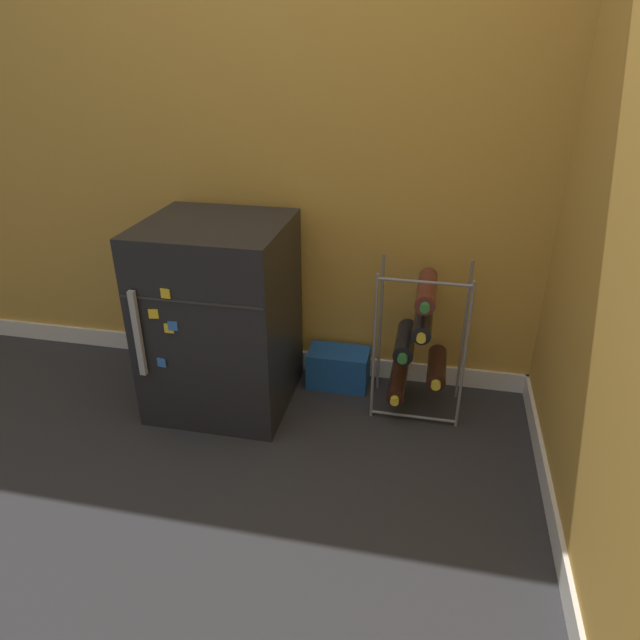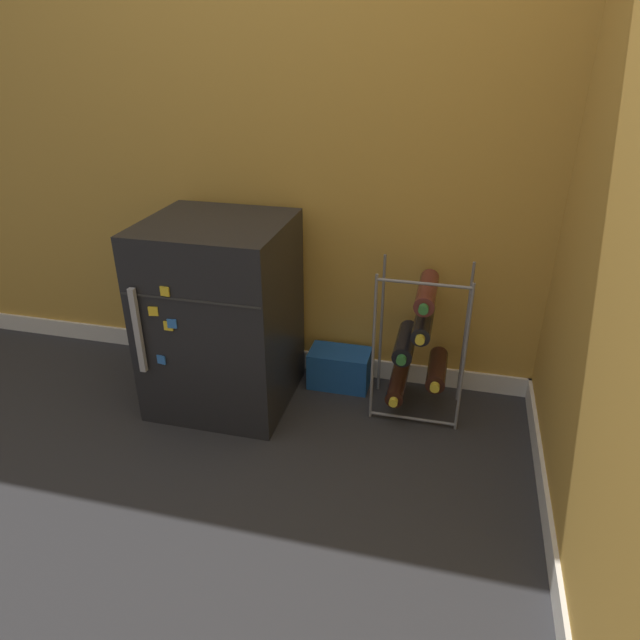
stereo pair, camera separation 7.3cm
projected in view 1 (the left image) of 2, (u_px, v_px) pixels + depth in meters
ground_plane at (325, 446)px, 2.22m from camera, size 14.00×14.00×0.00m
wall_back at (357, 92)px, 2.18m from camera, size 6.61×0.07×2.50m
mini_fridge at (221, 316)px, 2.35m from camera, size 0.56×0.56×0.80m
wine_rack at (418, 340)px, 2.32m from camera, size 0.36×0.32×0.64m
soda_box at (338, 368)px, 2.58m from camera, size 0.27×0.16×0.17m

